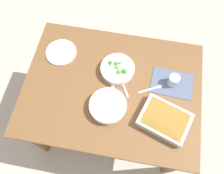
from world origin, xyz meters
TOP-DOWN VIEW (x-y plane):
  - ground_plane at (0.00, 0.00)m, footprint 6.00×6.00m
  - dining_table at (0.00, 0.00)m, footprint 1.20×0.90m
  - placemat at (-0.40, -0.10)m, footprint 0.29×0.22m
  - stew_bowl at (-0.00, 0.15)m, footprint 0.24×0.24m
  - broccoli_bowl at (-0.01, -0.13)m, footprint 0.24×0.24m
  - baking_dish at (-0.36, 0.17)m, footprint 0.35×0.30m
  - drink_cup at (-0.40, -0.10)m, footprint 0.07×0.07m
  - side_plate at (0.41, -0.20)m, footprint 0.22×0.22m
  - spoon_by_stew at (-0.01, 0.01)m, footprint 0.03×0.18m
  - spoon_by_broccoli at (-0.06, -0.04)m, footprint 0.10×0.16m
  - spoon_spare at (-0.28, -0.04)m, footprint 0.16×0.10m
  - fork_on_table at (0.00, -0.03)m, footprint 0.03×0.18m

SIDE VIEW (x-z plane):
  - ground_plane at x=0.00m, z-range 0.00..0.00m
  - dining_table at x=0.00m, z-range 0.28..1.02m
  - placemat at x=-0.40m, z-range 0.74..0.74m
  - fork_on_table at x=0.00m, z-range 0.74..0.75m
  - spoon_by_stew at x=-0.01m, z-range 0.74..0.75m
  - spoon_by_broccoli at x=-0.06m, z-range 0.74..0.75m
  - spoon_spare at x=-0.28m, z-range 0.74..0.75m
  - side_plate at x=0.41m, z-range 0.74..0.75m
  - broccoli_bowl at x=-0.01m, z-range 0.74..0.80m
  - stew_bowl at x=0.00m, z-range 0.74..0.80m
  - baking_dish at x=-0.36m, z-range 0.74..0.80m
  - drink_cup at x=-0.40m, z-range 0.74..0.82m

